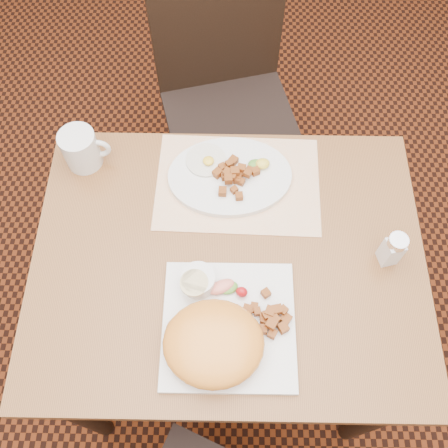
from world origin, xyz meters
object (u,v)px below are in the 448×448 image
plate_square (229,325)px  coffee_mug (82,149)px  plate_oval (230,176)px  salt_shaker (393,249)px  table (228,275)px  chair_far (226,89)px

plate_square → coffee_mug: (-0.37, 0.42, 0.04)m
plate_square → plate_oval: (-0.00, 0.37, 0.00)m
plate_oval → salt_shaker: 0.42m
salt_shaker → table: bearing=-179.6°
chair_far → plate_oval: chair_far is taller
plate_oval → salt_shaker: bearing=-30.4°
table → plate_oval: 0.24m
chair_far → salt_shaker: size_ratio=9.70×
chair_far → table: bearing=76.9°
plate_oval → salt_shaker: salt_shaker is taller
table → chair_far: size_ratio=0.93×
table → plate_square: size_ratio=3.21×
chair_far → salt_shaker: (0.38, -0.70, 0.26)m
salt_shaker → coffee_mug: coffee_mug is taller
salt_shaker → coffee_mug: 0.77m
coffee_mug → salt_shaker: bearing=-19.6°
plate_square → plate_oval: plate_oval is taller
table → salt_shaker: 0.39m
table → plate_square: plate_square is taller
plate_square → salt_shaker: 0.40m
plate_square → salt_shaker: size_ratio=2.80×
chair_far → coffee_mug: bearing=37.3°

